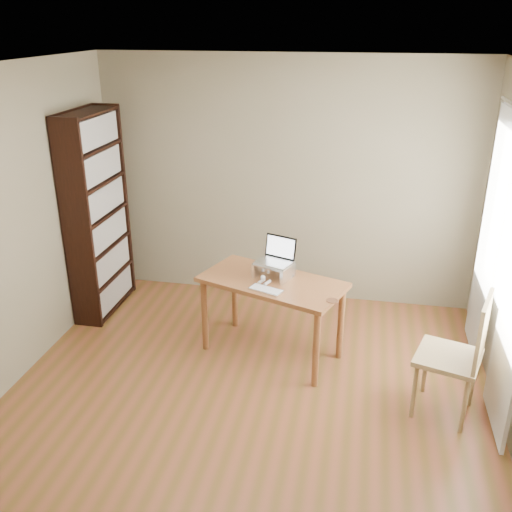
{
  "coord_description": "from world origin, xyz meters",
  "views": [
    {
      "loc": [
        0.84,
        -3.55,
        2.91
      ],
      "look_at": [
        -0.06,
        0.96,
        0.98
      ],
      "focal_mm": 40.0,
      "sensor_mm": 36.0,
      "label": 1
    }
  ],
  "objects_px": {
    "desk": "(272,291)",
    "chair": "(461,350)",
    "cat": "(275,269)",
    "bookshelf": "(97,215)",
    "keyboard": "(266,290)",
    "laptop": "(275,255)"
  },
  "relations": [
    {
      "from": "keyboard",
      "to": "cat",
      "type": "relative_size",
      "value": 0.67
    },
    {
      "from": "cat",
      "to": "chair",
      "type": "bearing_deg",
      "value": -1.3
    },
    {
      "from": "bookshelf",
      "to": "desk",
      "type": "bearing_deg",
      "value": -16.64
    },
    {
      "from": "desk",
      "to": "chair",
      "type": "distance_m",
      "value": 1.66
    },
    {
      "from": "desk",
      "to": "keyboard",
      "type": "height_order",
      "value": "keyboard"
    },
    {
      "from": "laptop",
      "to": "keyboard",
      "type": "height_order",
      "value": "laptop"
    },
    {
      "from": "bookshelf",
      "to": "chair",
      "type": "bearing_deg",
      "value": -18.29
    },
    {
      "from": "cat",
      "to": "chair",
      "type": "height_order",
      "value": "chair"
    },
    {
      "from": "desk",
      "to": "cat",
      "type": "xyz_separation_m",
      "value": [
        0.0,
        0.11,
        0.17
      ]
    },
    {
      "from": "desk",
      "to": "cat",
      "type": "relative_size",
      "value": 2.96
    },
    {
      "from": "desk",
      "to": "chair",
      "type": "bearing_deg",
      "value": -0.3
    },
    {
      "from": "keyboard",
      "to": "chair",
      "type": "distance_m",
      "value": 1.63
    },
    {
      "from": "laptop",
      "to": "cat",
      "type": "xyz_separation_m",
      "value": [
        0.0,
        -0.02,
        -0.13
      ]
    },
    {
      "from": "desk",
      "to": "chair",
      "type": "relative_size",
      "value": 1.34
    },
    {
      "from": "bookshelf",
      "to": "desk",
      "type": "distance_m",
      "value": 2.04
    },
    {
      "from": "chair",
      "to": "desk",
      "type": "bearing_deg",
      "value": 176.89
    },
    {
      "from": "bookshelf",
      "to": "desk",
      "type": "xyz_separation_m",
      "value": [
        1.91,
        -0.57,
        -0.41
      ]
    },
    {
      "from": "desk",
      "to": "laptop",
      "type": "xyz_separation_m",
      "value": [
        -0.0,
        0.13,
        0.3
      ]
    },
    {
      "from": "bookshelf",
      "to": "laptop",
      "type": "relative_size",
      "value": 5.86
    },
    {
      "from": "cat",
      "to": "chair",
      "type": "xyz_separation_m",
      "value": [
        1.56,
        -0.69,
        -0.24
      ]
    },
    {
      "from": "keyboard",
      "to": "bookshelf",
      "type": "bearing_deg",
      "value": 177.76
    },
    {
      "from": "bookshelf",
      "to": "keyboard",
      "type": "xyz_separation_m",
      "value": [
        1.9,
        -0.79,
        -0.29
      ]
    }
  ]
}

